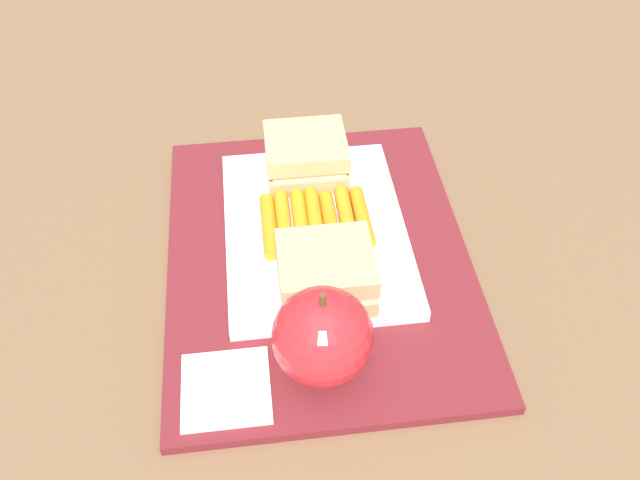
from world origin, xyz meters
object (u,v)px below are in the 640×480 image
at_px(carrot_sticks_bundle, 315,221).
at_px(paper_napkin, 226,388).
at_px(sandwich_half_left, 306,156).
at_px(apple, 323,337).
at_px(food_tray, 315,231).
at_px(sandwich_half_right, 326,273).

distance_m(carrot_sticks_bundle, paper_napkin, 0.18).
xyz_separation_m(sandwich_half_left, apple, (0.23, -0.01, 0.01)).
relative_size(food_tray, sandwich_half_right, 2.88).
xyz_separation_m(food_tray, apple, (0.15, -0.01, 0.03)).
distance_m(food_tray, paper_napkin, 0.18).
distance_m(carrot_sticks_bundle, apple, 0.15).
height_order(apple, paper_napkin, apple).
bearing_deg(food_tray, apple, -4.47).
relative_size(food_tray, carrot_sticks_bundle, 2.24).
height_order(sandwich_half_right, paper_napkin, sandwich_half_right).
relative_size(apple, paper_napkin, 1.29).
bearing_deg(food_tray, paper_napkin, -29.30).
height_order(food_tray, sandwich_half_left, sandwich_half_left).
distance_m(sandwich_half_right, apple, 0.07).
distance_m(food_tray, carrot_sticks_bundle, 0.01).
bearing_deg(sandwich_half_right, food_tray, 180.00).
distance_m(sandwich_half_left, sandwich_half_right, 0.16).
distance_m(sandwich_half_left, carrot_sticks_bundle, 0.08).
xyz_separation_m(sandwich_half_right, apple, (0.07, -0.01, 0.01)).
xyz_separation_m(carrot_sticks_bundle, paper_napkin, (0.16, -0.09, -0.02)).
xyz_separation_m(sandwich_half_left, paper_napkin, (0.24, -0.09, -0.03)).
xyz_separation_m(carrot_sticks_bundle, apple, (0.15, -0.01, 0.02)).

